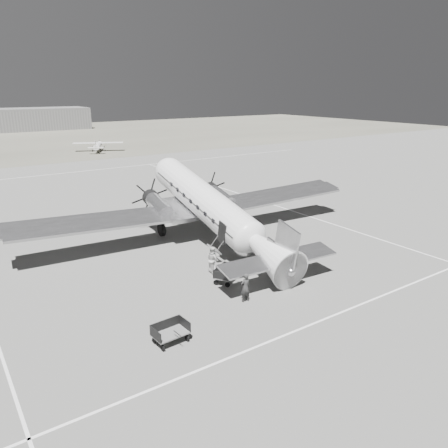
{
  "coord_description": "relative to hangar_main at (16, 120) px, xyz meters",
  "views": [
    {
      "loc": [
        -19.37,
        -29.04,
        12.6
      ],
      "look_at": [
        -0.66,
        -1.54,
        2.2
      ],
      "focal_mm": 35.0,
      "sensor_mm": 36.0,
      "label": 1
    }
  ],
  "objects": [
    {
      "name": "dc3_airliner",
      "position": [
        -5.66,
        -119.54,
        -0.27
      ],
      "size": [
        33.15,
        24.08,
        6.05
      ],
      "primitive_type": null,
      "rotation": [
        0.0,
        0.0,
        -0.07
      ],
      "color": "#B7B8BA",
      "rests_on": "ground"
    },
    {
      "name": "baggage_cart_far",
      "position": [
        -15.54,
        -131.17,
        -2.76
      ],
      "size": [
        1.98,
        1.46,
        1.07
      ],
      "primitive_type": null,
      "rotation": [
        0.0,
        0.0,
        0.06
      ],
      "color": "#5C5C5C",
      "rests_on": "ground"
    },
    {
      "name": "taxi_line_horizon",
      "position": [
        -5.0,
        -80.0,
        -3.29
      ],
      "size": [
        90.0,
        0.15,
        0.01
      ],
      "primitive_type": "cube",
      "color": "silver",
      "rests_on": "ground"
    },
    {
      "name": "ground",
      "position": [
        -5.0,
        -120.0,
        -3.3
      ],
      "size": [
        260.0,
        260.0,
        0.0
      ],
      "primitive_type": "plane",
      "color": "slate",
      "rests_on": "ground"
    },
    {
      "name": "baggage_cart_near",
      "position": [
        -8.98,
        -126.69,
        -2.76
      ],
      "size": [
        2.33,
        2.14,
        1.08
      ],
      "primitive_type": null,
      "rotation": [
        0.0,
        0.0,
        0.54
      ],
      "color": "#5C5C5C",
      "rests_on": "ground"
    },
    {
      "name": "passenger",
      "position": [
        -8.86,
        -124.8,
        -2.47
      ],
      "size": [
        0.69,
        0.91,
        1.66
      ],
      "primitive_type": "imported",
      "rotation": [
        0.0,
        0.0,
        1.79
      ],
      "color": "silver",
      "rests_on": "ground"
    },
    {
      "name": "grass_infield",
      "position": [
        -5.0,
        -25.0,
        -3.3
      ],
      "size": [
        260.0,
        90.0,
        0.01
      ],
      "primitive_type": "cube",
      "color": "#686657",
      "rests_on": "ground"
    },
    {
      "name": "light_plane_right",
      "position": [
        5.12,
        -59.59,
        -2.25
      ],
      "size": [
        12.71,
        11.79,
        2.11
      ],
      "primitive_type": null,
      "rotation": [
        0.0,
        0.0,
        -0.44
      ],
      "color": "silver",
      "rests_on": "ground"
    },
    {
      "name": "ramp_agent",
      "position": [
        -8.86,
        -124.83,
        -2.33
      ],
      "size": [
        0.87,
        1.04,
        1.94
      ],
      "primitive_type": "imported",
      "rotation": [
        0.0,
        0.0,
        1.42
      ],
      "color": "#B5B5B3",
      "rests_on": "ground"
    },
    {
      "name": "taxi_line_right",
      "position": [
        7.0,
        -120.0,
        -3.29
      ],
      "size": [
        0.15,
        80.0,
        0.01
      ],
      "primitive_type": "cube",
      "color": "silver",
      "rests_on": "ground"
    },
    {
      "name": "taxi_line_near",
      "position": [
        -5.0,
        -134.0,
        -3.29
      ],
      "size": [
        60.0,
        0.15,
        0.01
      ],
      "primitive_type": "cube",
      "color": "silver",
      "rests_on": "ground"
    },
    {
      "name": "hangar_main",
      "position": [
        0.0,
        0.0,
        0.0
      ],
      "size": [
        42.0,
        14.0,
        6.6
      ],
      "color": "slate",
      "rests_on": "ground"
    },
    {
      "name": "ground_crew",
      "position": [
        -9.62,
        -129.69,
        -2.37
      ],
      "size": [
        0.69,
        0.46,
        1.86
      ],
      "primitive_type": "imported",
      "rotation": [
        0.0,
        0.0,
        3.13
      ],
      "color": "#2A2A2A",
      "rests_on": "ground"
    }
  ]
}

